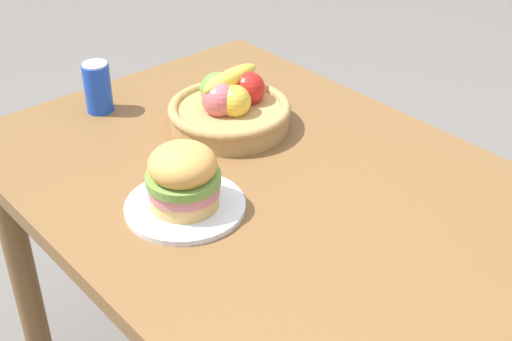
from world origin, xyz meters
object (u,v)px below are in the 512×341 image
(plate, at_px, (185,206))
(soda_can, at_px, (98,87))
(fruit_basket, at_px, (230,108))
(sandwich, at_px, (183,176))

(plate, relative_size, soda_can, 1.91)
(plate, xyz_separation_m, fruit_basket, (-0.20, 0.28, 0.04))
(sandwich, relative_size, soda_can, 1.17)
(sandwich, xyz_separation_m, soda_can, (-0.48, 0.09, -0.01))
(soda_can, bearing_deg, sandwich, -10.40)
(soda_can, distance_m, fruit_basket, 0.33)
(sandwich, relative_size, fruit_basket, 0.51)
(soda_can, relative_size, fruit_basket, 0.43)
(plate, distance_m, sandwich, 0.07)
(sandwich, distance_m, soda_can, 0.48)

